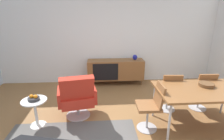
% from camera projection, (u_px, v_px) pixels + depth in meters
% --- Properties ---
extents(ground_plane, '(8.32, 8.32, 0.00)m').
position_uv_depth(ground_plane, '(116.00, 135.00, 2.94)').
color(ground_plane, olive).
extents(wall_back, '(6.80, 0.12, 2.80)m').
position_uv_depth(wall_back, '(108.00, 35.00, 4.98)').
color(wall_back, white).
rests_on(wall_back, ground_plane).
extents(sideboard, '(1.60, 0.45, 0.72)m').
position_uv_depth(sideboard, '(115.00, 69.00, 5.00)').
color(sideboard, brown).
rests_on(sideboard, ground_plane).
extents(vase_cobalt, '(0.13, 0.13, 0.15)m').
position_uv_depth(vase_cobalt, '(135.00, 57.00, 4.94)').
color(vase_cobalt, navy).
rests_on(vase_cobalt, sideboard).
extents(dining_table, '(1.60, 0.90, 0.74)m').
position_uv_depth(dining_table, '(203.00, 91.00, 2.98)').
color(dining_table, brown).
rests_on(dining_table, ground_plane).
extents(wooden_bowl_on_table, '(0.26, 0.26, 0.06)m').
position_uv_depth(wooden_bowl_on_table, '(206.00, 85.00, 3.07)').
color(wooden_bowl_on_table, brown).
rests_on(wooden_bowl_on_table, dining_table).
extents(dining_chair_near_window, '(0.43, 0.41, 0.86)m').
position_uv_depth(dining_chair_near_window, '(152.00, 105.00, 2.98)').
color(dining_chair_near_window, brown).
rests_on(dining_chair_near_window, ground_plane).
extents(dining_chair_back_left, '(0.43, 0.45, 0.86)m').
position_uv_depth(dining_chair_back_left, '(169.00, 90.00, 3.55)').
color(dining_chair_back_left, brown).
rests_on(dining_chair_back_left, ground_plane).
extents(dining_chair_back_right, '(0.41, 0.43, 0.86)m').
position_uv_depth(dining_chair_back_right, '(202.00, 89.00, 3.60)').
color(dining_chair_back_right, brown).
rests_on(dining_chair_back_right, ground_plane).
extents(lounge_chair_red, '(0.80, 0.75, 0.95)m').
position_uv_depth(lounge_chair_red, '(77.00, 96.00, 3.32)').
color(lounge_chair_red, red).
rests_on(lounge_chair_red, ground_plane).
extents(side_table_round, '(0.44, 0.44, 0.52)m').
position_uv_depth(side_table_round, '(35.00, 110.00, 3.11)').
color(side_table_round, white).
rests_on(side_table_round, ground_plane).
extents(fruit_bowl, '(0.20, 0.20, 0.11)m').
position_uv_depth(fruit_bowl, '(34.00, 98.00, 3.03)').
color(fruit_bowl, '#262628').
rests_on(fruit_bowl, side_table_round).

